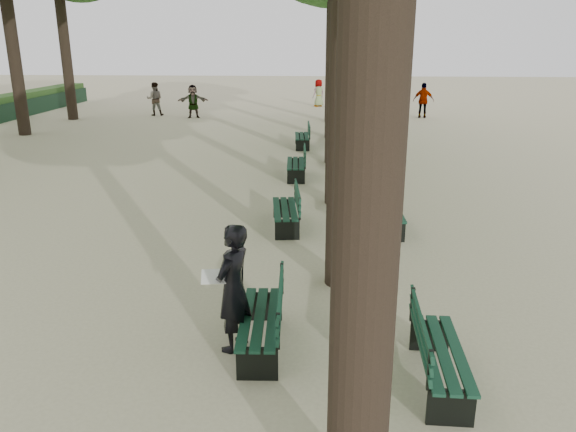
{
  "coord_description": "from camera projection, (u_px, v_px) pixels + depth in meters",
  "views": [
    {
      "loc": [
        1.16,
        -6.0,
        4.05
      ],
      "look_at": [
        0.6,
        3.0,
        1.2
      ],
      "focal_mm": 35.0,
      "sensor_mm": 36.0,
      "label": 1
    }
  ],
  "objects": [
    {
      "name": "ground",
      "position": [
        225.0,
        379.0,
        7.0
      ],
      "size": [
        120.0,
        120.0,
        0.0
      ],
      "primitive_type": "plane",
      "color": "#BEB790",
      "rests_on": "ground"
    },
    {
      "name": "bench_left_0",
      "position": [
        261.0,
        329.0,
        7.65
      ],
      "size": [
        0.65,
        1.82,
        0.92
      ],
      "color": "black",
      "rests_on": "ground"
    },
    {
      "name": "bench_left_1",
      "position": [
        286.0,
        216.0,
        12.51
      ],
      "size": [
        0.76,
        1.85,
        0.92
      ],
      "color": "black",
      "rests_on": "ground"
    },
    {
      "name": "bench_left_2",
      "position": [
        296.0,
        169.0,
        17.08
      ],
      "size": [
        0.66,
        1.83,
        0.92
      ],
      "color": "black",
      "rests_on": "ground"
    },
    {
      "name": "bench_left_3",
      "position": [
        302.0,
        140.0,
        21.86
      ],
      "size": [
        0.68,
        1.83,
        0.92
      ],
      "color": "black",
      "rests_on": "ground"
    },
    {
      "name": "bench_right_0",
      "position": [
        440.0,
        364.0,
        6.82
      ],
      "size": [
        0.62,
        1.82,
        0.92
      ],
      "color": "black",
      "rests_on": "ground"
    },
    {
      "name": "bench_right_1",
      "position": [
        388.0,
        218.0,
        12.4
      ],
      "size": [
        0.62,
        1.81,
        0.92
      ],
      "color": "black",
      "rests_on": "ground"
    },
    {
      "name": "bench_right_2",
      "position": [
        371.0,
        170.0,
        16.89
      ],
      "size": [
        0.71,
        1.84,
        0.92
      ],
      "color": "black",
      "rests_on": "ground"
    },
    {
      "name": "bench_right_3",
      "position": [
        362.0,
        144.0,
        21.08
      ],
      "size": [
        0.8,
        1.86,
        0.92
      ],
      "color": "black",
      "rests_on": "ground"
    },
    {
      "name": "man_with_map",
      "position": [
        233.0,
        288.0,
        7.46
      ],
      "size": [
        0.74,
        0.8,
        1.78
      ],
      "color": "black",
      "rests_on": "ground"
    },
    {
      "name": "pedestrian_d",
      "position": [
        319.0,
        93.0,
        34.99
      ],
      "size": [
        0.83,
        0.78,
        1.66
      ],
      "primitive_type": "imported",
      "rotation": [
        0.0,
        0.0,
        3.86
      ],
      "color": "#262628",
      "rests_on": "ground"
    },
    {
      "name": "pedestrian_c",
      "position": [
        423.0,
        100.0,
        29.87
      ],
      "size": [
        1.13,
        0.58,
        1.84
      ],
      "primitive_type": "imported",
      "rotation": [
        0.0,
        0.0,
        2.93
      ],
      "color": "#262628",
      "rests_on": "ground"
    },
    {
      "name": "pedestrian_e",
      "position": [
        193.0,
        101.0,
        29.95
      ],
      "size": [
        1.65,
        0.69,
        1.74
      ],
      "primitive_type": "imported",
      "rotation": [
        0.0,
        0.0,
        0.22
      ],
      "color": "#262628",
      "rests_on": "ground"
    },
    {
      "name": "pedestrian_a",
      "position": [
        155.0,
        99.0,
        30.83
      ],
      "size": [
        0.93,
        0.55,
        1.8
      ],
      "primitive_type": "imported",
      "rotation": [
        0.0,
        0.0,
        3.37
      ],
      "color": "#262628",
      "rests_on": "ground"
    },
    {
      "name": "pedestrian_b",
      "position": [
        397.0,
        100.0,
        30.29
      ],
      "size": [
        1.12,
        1.07,
        1.83
      ],
      "primitive_type": "imported",
      "rotation": [
        0.0,
        0.0,
        0.75
      ],
      "color": "#262628",
      "rests_on": "ground"
    }
  ]
}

